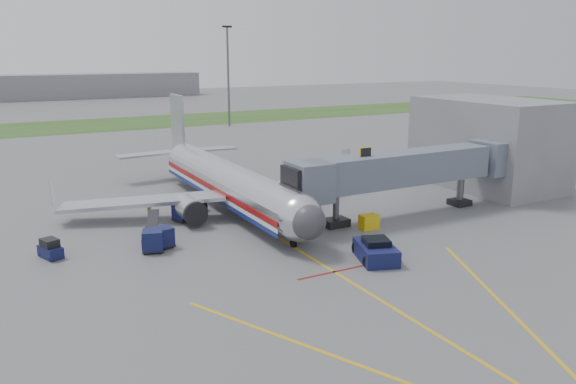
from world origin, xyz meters
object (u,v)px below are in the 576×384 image
airliner (229,182)px  ramp_worker (149,205)px  baggage_tug (50,249)px  pushback_tug (376,251)px  belt_loader (153,236)px

airliner → ramp_worker: (-7.61, 1.66, -1.80)m
airliner → baggage_tug: (-17.32, -6.59, -1.99)m
pushback_tug → baggage_tug: (-21.32, 12.16, -0.05)m
baggage_tug → airliner: bearing=20.8°
airliner → pushback_tug: airliner is taller
ramp_worker → airliner: bearing=-46.4°
belt_loader → ramp_worker: size_ratio=2.69×
airliner → pushback_tug: (4.00, -18.75, -1.94)m
baggage_tug → belt_loader: bearing=-2.0°
airliner → ramp_worker: bearing=167.7°
pushback_tug → belt_loader: (-13.59, 11.89, -0.18)m
baggage_tug → ramp_worker: bearing=40.3°
airliner → ramp_worker: 7.99m
pushback_tug → baggage_tug: pushback_tug is taller
pushback_tug → airliner: bearing=102.0°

